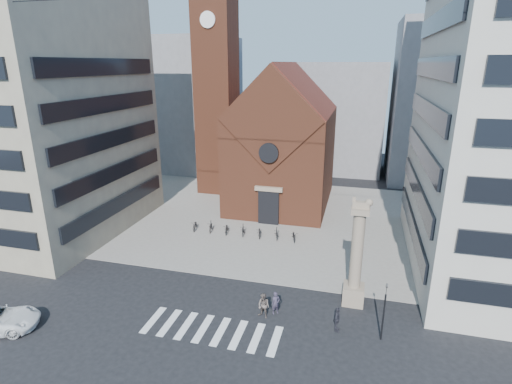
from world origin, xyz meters
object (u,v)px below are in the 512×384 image
Objects in this scene: pedestrian_1 at (264,306)px; lion_column at (356,263)px; scooter_0 at (195,225)px; traffic_light at (384,310)px; pedestrian_0 at (276,303)px; pedestrian_2 at (337,319)px.

lion_column is at bearing 51.24° from pedestrian_1.
lion_column is 20.50m from scooter_0.
traffic_light is at bearing -49.46° from scooter_0.
pedestrian_2 is (4.53, -0.90, 0.03)m from pedestrian_0.
pedestrian_0 is at bearing 63.92° from pedestrian_1.
lion_column is 6.77m from pedestrian_0.
pedestrian_1 reaches higher than pedestrian_2.
pedestrian_1 is 17.78m from scooter_0.
traffic_light is at bearing 18.71° from pedestrian_1.
scooter_0 is at bearing 150.07° from lion_column.
pedestrian_1 is at bearing 177.30° from traffic_light.
traffic_light reaches higher than pedestrian_1.
traffic_light is 2.35× the size of pedestrian_2.
pedestrian_0 is 4.62m from pedestrian_2.
lion_column reaches higher than traffic_light.
pedestrian_2 is (-1.01, -3.82, -2.54)m from lion_column.
pedestrian_1 is at bearing -175.21° from pedestrian_0.
lion_column reaches higher than pedestrian_2.
pedestrian_1 is 1.00× the size of scooter_0.
scooter_0 is (-19.57, 14.12, -1.73)m from traffic_light.
pedestrian_1 is at bearing -150.17° from lion_column.
lion_column is at bearing -9.95° from pedestrian_0.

